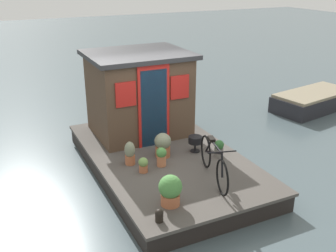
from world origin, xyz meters
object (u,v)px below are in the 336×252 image
bicycle (214,162)px  potted_plant_succulent (143,165)px  houseboat_cabin (139,93)px  charcoal_grill (195,141)px  potted_plant_geranium (130,153)px  potted_plant_mint (170,190)px  mooring_bollard (159,215)px  potted_plant_ivy (163,145)px  dinghy_boat (313,101)px  potted_plant_thyme (219,148)px  potted_plant_rosemary (161,156)px

bicycle → potted_plant_succulent: (0.82, 1.05, -0.21)m
houseboat_cabin → charcoal_grill: size_ratio=6.56×
bicycle → potted_plant_geranium: (1.24, 1.16, -0.12)m
potted_plant_mint → mooring_bollard: 0.53m
potted_plant_ivy → potted_plant_mint: size_ratio=0.96×
potted_plant_geranium → mooring_bollard: size_ratio=2.23×
houseboat_cabin → potted_plant_ivy: houseboat_cabin is taller
houseboat_cabin → mooring_bollard: 3.76m
bicycle → mooring_bollard: bearing=118.1°
houseboat_cabin → potted_plant_geranium: (-1.48, 0.81, -0.73)m
dinghy_boat → potted_plant_thyme: bearing=114.8°
potted_plant_mint → charcoal_grill: size_ratio=1.54×
houseboat_cabin → charcoal_grill: (-1.53, -0.65, -0.71)m
dinghy_boat → mooring_bollard: bearing=118.7°
potted_plant_rosemary → mooring_bollard: (-1.68, 0.82, -0.09)m
potted_plant_ivy → dinghy_boat: potted_plant_ivy is taller
potted_plant_succulent → potted_plant_mint: bearing=178.5°
potted_plant_rosemary → potted_plant_mint: size_ratio=0.73×
potted_plant_rosemary → potted_plant_ivy: bearing=-28.7°
potted_plant_geranium → potted_plant_succulent: bearing=-165.5°
houseboat_cabin → dinghy_boat: bearing=-87.1°
bicycle → potted_plant_thyme: size_ratio=4.53×
charcoal_grill → potted_plant_geranium: bearing=88.0°
potted_plant_thyme → potted_plant_geranium: (0.48, 1.78, 0.05)m
bicycle → potted_plant_ivy: size_ratio=3.21×
potted_plant_succulent → potted_plant_geranium: bearing=14.5°
potted_plant_succulent → bicycle: bearing=-127.8°
potted_plant_succulent → potted_plant_geranium: size_ratio=0.62×
potted_plant_ivy → potted_plant_succulent: bearing=126.4°
houseboat_cabin → mooring_bollard: (-3.50, 1.09, -0.85)m
potted_plant_ivy → potted_plant_mint: bearing=158.8°
potted_plant_rosemary → potted_plant_thyme: (-0.14, -1.25, -0.02)m
potted_plant_geranium → bicycle: bearing=-136.9°
potted_plant_ivy → potted_plant_mint: (-1.70, 0.66, 0.02)m
charcoal_grill → mooring_bollard: 2.63m
bicycle → charcoal_grill: size_ratio=4.76×
bicycle → potted_plant_ivy: 1.35m
potted_plant_ivy → mooring_bollard: size_ratio=2.36×
potted_plant_mint → potted_plant_rosemary: bearing=-18.9°
dinghy_boat → bicycle: bearing=118.8°
potted_plant_ivy → mooring_bollard: bearing=153.5°
potted_plant_thyme → potted_plant_mint: bearing=124.9°
potted_plant_rosemary → mooring_bollard: size_ratio=1.80×
potted_plant_geranium → charcoal_grill: bearing=-92.0°
houseboat_cabin → charcoal_grill: bearing=-157.1°
potted_plant_ivy → potted_plant_thyme: size_ratio=1.41×
houseboat_cabin → mooring_bollard: size_ratio=10.45×
bicycle → dinghy_boat: 6.29m
potted_plant_geranium → potted_plant_thyme: bearing=-105.0°
bicycle → potted_plant_mint: (-0.42, 1.08, -0.08)m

